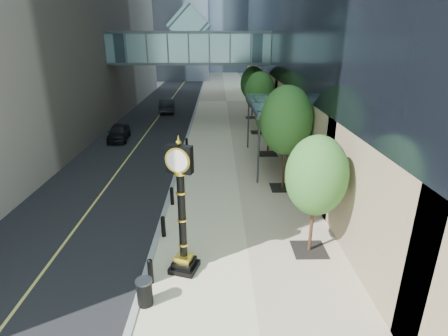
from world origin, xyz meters
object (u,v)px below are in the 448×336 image
at_px(street_clock, 182,217).
at_px(trash_bin, 145,293).
at_px(pedestrian, 297,181).
at_px(car_near, 119,132).
at_px(car_far, 167,105).

xyz_separation_m(street_clock, trash_bin, (-1.15, -1.85, -1.81)).
xyz_separation_m(trash_bin, pedestrian, (6.91, 8.71, 0.37)).
xyz_separation_m(street_clock, car_near, (-7.37, 18.56, -1.62)).
height_order(street_clock, car_far, street_clock).
xyz_separation_m(car_near, car_far, (2.58, 12.35, 0.10)).
bearing_deg(trash_bin, street_clock, 58.28).
relative_size(trash_bin, pedestrian, 0.55).
height_order(street_clock, trash_bin, street_clock).
relative_size(street_clock, car_near, 1.30).
bearing_deg(car_near, pedestrian, -46.68).
xyz_separation_m(street_clock, pedestrian, (5.77, 6.85, -1.44)).
xyz_separation_m(pedestrian, car_near, (-13.13, 11.71, -0.17)).
bearing_deg(trash_bin, pedestrian, 51.56).
xyz_separation_m(pedestrian, car_far, (-10.55, 24.05, -0.07)).
relative_size(street_clock, car_far, 1.09).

